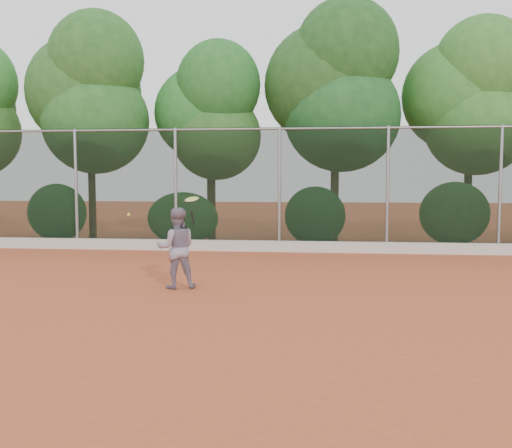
# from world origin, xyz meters

# --- Properties ---
(ground) EXTENTS (80.00, 80.00, 0.00)m
(ground) POSITION_xyz_m (0.00, 0.00, 0.00)
(ground) COLOR #AF4C29
(ground) RESTS_ON ground
(concrete_curb) EXTENTS (24.00, 0.20, 0.30)m
(concrete_curb) POSITION_xyz_m (0.00, 6.82, 0.15)
(concrete_curb) COLOR beige
(concrete_curb) RESTS_ON ground
(tennis_player) EXTENTS (0.87, 0.76, 1.52)m
(tennis_player) POSITION_xyz_m (-1.54, 1.28, 0.76)
(tennis_player) COLOR gray
(tennis_player) RESTS_ON ground
(chainlink_fence) EXTENTS (24.09, 0.09, 3.50)m
(chainlink_fence) POSITION_xyz_m (-0.00, 7.00, 1.86)
(chainlink_fence) COLOR black
(chainlink_fence) RESTS_ON ground
(foliage_backdrop) EXTENTS (23.70, 3.63, 7.55)m
(foliage_backdrop) POSITION_xyz_m (-0.55, 8.98, 4.40)
(foliage_backdrop) COLOR #482C1B
(foliage_backdrop) RESTS_ON ground
(tennis_racket) EXTENTS (0.37, 0.36, 0.56)m
(tennis_racket) POSITION_xyz_m (-1.21, 1.19, 1.64)
(tennis_racket) COLOR black
(tennis_racket) RESTS_ON ground
(tennis_ball_in_flight) EXTENTS (0.07, 0.07, 0.07)m
(tennis_ball_in_flight) POSITION_xyz_m (-2.62, 1.78, 1.35)
(tennis_ball_in_flight) COLOR yellow
(tennis_ball_in_flight) RESTS_ON ground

